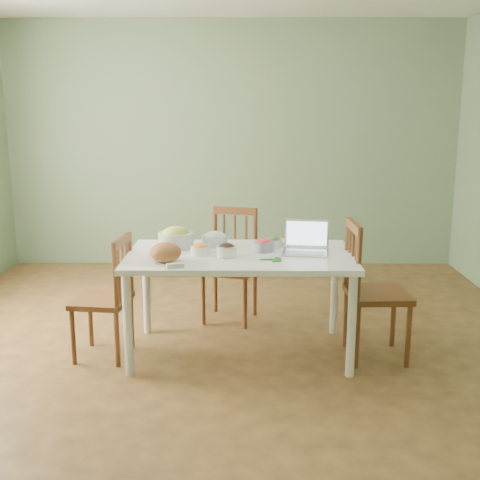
{
  "coord_description": "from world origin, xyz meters",
  "views": [
    {
      "loc": [
        0.14,
        -4.28,
        1.81
      ],
      "look_at": [
        0.11,
        -0.08,
        0.86
      ],
      "focal_mm": 45.3,
      "sensor_mm": 36.0,
      "label": 1
    }
  ],
  "objects_px": {
    "chair_far": "(229,266)",
    "bowl_squash": "(176,237)",
    "chair_left": "(102,297)",
    "laptop": "(306,238)",
    "dining_table": "(240,304)",
    "chair_right": "(378,291)",
    "bread_boule": "(166,252)"
  },
  "relations": [
    {
      "from": "bread_boule",
      "to": "bowl_squash",
      "type": "bearing_deg",
      "value": 87.03
    },
    {
      "from": "chair_left",
      "to": "bread_boule",
      "type": "bearing_deg",
      "value": 77.39
    },
    {
      "from": "dining_table",
      "to": "chair_right",
      "type": "relative_size",
      "value": 1.61
    },
    {
      "from": "dining_table",
      "to": "bread_boule",
      "type": "bearing_deg",
      "value": -154.35
    },
    {
      "from": "chair_right",
      "to": "bowl_squash",
      "type": "xyz_separation_m",
      "value": [
        -1.47,
        0.26,
        0.33
      ]
    },
    {
      "from": "dining_table",
      "to": "bread_boule",
      "type": "height_order",
      "value": "bread_boule"
    },
    {
      "from": "chair_far",
      "to": "chair_right",
      "type": "relative_size",
      "value": 0.94
    },
    {
      "from": "chair_far",
      "to": "bowl_squash",
      "type": "height_order",
      "value": "chair_far"
    },
    {
      "from": "chair_right",
      "to": "bread_boule",
      "type": "xyz_separation_m",
      "value": [
        -1.49,
        -0.17,
        0.32
      ]
    },
    {
      "from": "bread_boule",
      "to": "laptop",
      "type": "height_order",
      "value": "laptop"
    },
    {
      "from": "dining_table",
      "to": "laptop",
      "type": "height_order",
      "value": "laptop"
    },
    {
      "from": "chair_far",
      "to": "laptop",
      "type": "relative_size",
      "value": 2.92
    },
    {
      "from": "chair_far",
      "to": "bowl_squash",
      "type": "relative_size",
      "value": 3.6
    },
    {
      "from": "chair_left",
      "to": "bowl_squash",
      "type": "relative_size",
      "value": 3.41
    },
    {
      "from": "bowl_squash",
      "to": "laptop",
      "type": "bearing_deg",
      "value": -11.4
    },
    {
      "from": "laptop",
      "to": "chair_far",
      "type": "bearing_deg",
      "value": 137.91
    },
    {
      "from": "chair_left",
      "to": "laptop",
      "type": "height_order",
      "value": "laptop"
    },
    {
      "from": "dining_table",
      "to": "chair_left",
      "type": "xyz_separation_m",
      "value": [
        -1.0,
        -0.07,
        0.07
      ]
    },
    {
      "from": "chair_left",
      "to": "bread_boule",
      "type": "xyz_separation_m",
      "value": [
        0.49,
        -0.17,
        0.38
      ]
    },
    {
      "from": "chair_right",
      "to": "bowl_squash",
      "type": "distance_m",
      "value": 1.52
    },
    {
      "from": "chair_far",
      "to": "bowl_squash",
      "type": "distance_m",
      "value": 0.73
    },
    {
      "from": "chair_right",
      "to": "laptop",
      "type": "height_order",
      "value": "chair_right"
    },
    {
      "from": "chair_left",
      "to": "bowl_squash",
      "type": "height_order",
      "value": "bowl_squash"
    },
    {
      "from": "chair_left",
      "to": "bowl_squash",
      "type": "bearing_deg",
      "value": 123.52
    },
    {
      "from": "dining_table",
      "to": "bread_boule",
      "type": "xyz_separation_m",
      "value": [
        -0.5,
        -0.24,
        0.45
      ]
    },
    {
      "from": "dining_table",
      "to": "laptop",
      "type": "bearing_deg",
      "value": 0.14
    },
    {
      "from": "bread_boule",
      "to": "chair_right",
      "type": "bearing_deg",
      "value": 6.7
    },
    {
      "from": "laptop",
      "to": "bread_boule",
      "type": "bearing_deg",
      "value": -157.12
    },
    {
      "from": "dining_table",
      "to": "chair_right",
      "type": "height_order",
      "value": "chair_right"
    },
    {
      "from": "chair_left",
      "to": "laptop",
      "type": "distance_m",
      "value": 1.52
    },
    {
      "from": "dining_table",
      "to": "chair_far",
      "type": "xyz_separation_m",
      "value": [
        -0.09,
        0.69,
        0.09
      ]
    },
    {
      "from": "dining_table",
      "to": "chair_left",
      "type": "bearing_deg",
      "value": -176.04
    }
  ]
}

